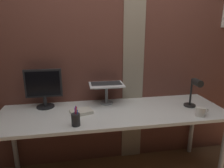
% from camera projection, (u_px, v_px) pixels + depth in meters
% --- Properties ---
extents(brick_wall_back, '(3.49, 0.16, 2.54)m').
position_uv_depth(brick_wall_back, '(111.00, 54.00, 2.24)').
color(brick_wall_back, brown).
rests_on(brick_wall_back, ground_plane).
extents(desk, '(2.22, 0.69, 0.76)m').
position_uv_depth(desk, '(114.00, 117.00, 2.01)').
color(desk, white).
rests_on(desk, ground_plane).
extents(monitor, '(0.36, 0.18, 0.40)m').
position_uv_depth(monitor, '(44.00, 86.00, 2.03)').
color(monitor, black).
rests_on(monitor, desk).
extents(laptop_stand, '(0.28, 0.22, 0.21)m').
position_uv_depth(laptop_stand, '(106.00, 91.00, 2.16)').
color(laptop_stand, gray).
rests_on(laptop_stand, desk).
extents(laptop, '(0.36, 0.33, 0.24)m').
position_uv_depth(laptop, '(105.00, 78.00, 2.20)').
color(laptop, white).
rests_on(laptop, laptop_stand).
extents(desk_lamp, '(0.12, 0.20, 0.31)m').
position_uv_depth(desk_lamp, '(194.00, 90.00, 2.02)').
color(desk_lamp, black).
rests_on(desk_lamp, desk).
extents(pen_cup, '(0.07, 0.07, 0.17)m').
position_uv_depth(pen_cup, '(76.00, 119.00, 1.69)').
color(pen_cup, '#262628').
rests_on(pen_cup, desk).
extents(coffee_mug, '(0.12, 0.09, 0.09)m').
position_uv_depth(coffee_mug, '(201.00, 111.00, 1.87)').
color(coffee_mug, silver).
rests_on(coffee_mug, desk).
extents(paper_clutter_stack, '(0.23, 0.19, 0.03)m').
position_uv_depth(paper_clutter_stack, '(81.00, 112.00, 1.93)').
color(paper_clutter_stack, silver).
rests_on(paper_clutter_stack, desk).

